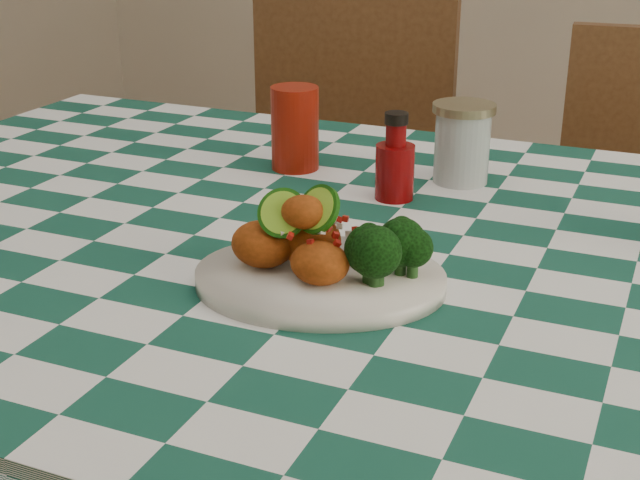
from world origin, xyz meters
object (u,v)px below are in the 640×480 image
at_px(ketchup_bottle, 395,156).
at_px(mason_jar, 462,143).
at_px(wooden_chair_left, 325,213).
at_px(red_tumbler, 295,128).
at_px(plate, 320,280).
at_px(fried_chicken_pile, 307,233).

relative_size(ketchup_bottle, mason_jar, 1.05).
distance_m(ketchup_bottle, wooden_chair_left, 0.75).
distance_m(red_tumbler, mason_jar, 0.25).
bearing_deg(plate, wooden_chair_left, 112.51).
bearing_deg(mason_jar, plate, -96.21).
relative_size(plate, mason_jar, 2.35).
height_order(plate, ketchup_bottle, ketchup_bottle).
distance_m(plate, red_tumbler, 0.43).
bearing_deg(ketchup_bottle, plate, -86.32).
height_order(plate, wooden_chair_left, wooden_chair_left).
bearing_deg(wooden_chair_left, fried_chicken_pile, -73.55).
bearing_deg(wooden_chair_left, mason_jar, -54.13).
height_order(plate, mason_jar, mason_jar).
height_order(ketchup_bottle, wooden_chair_left, wooden_chair_left).
distance_m(fried_chicken_pile, mason_jar, 0.42).
distance_m(red_tumbler, ketchup_bottle, 0.20).
bearing_deg(mason_jar, ketchup_bottle, -120.87).
distance_m(mason_jar, wooden_chair_left, 0.71).
xyz_separation_m(plate, mason_jar, (0.04, 0.41, 0.05)).
xyz_separation_m(red_tumbler, mason_jar, (0.25, 0.04, -0.00)).
xyz_separation_m(fried_chicken_pile, ketchup_bottle, (-0.00, 0.31, 0.00)).
xyz_separation_m(fried_chicken_pile, red_tumbler, (-0.19, 0.38, 0.00)).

